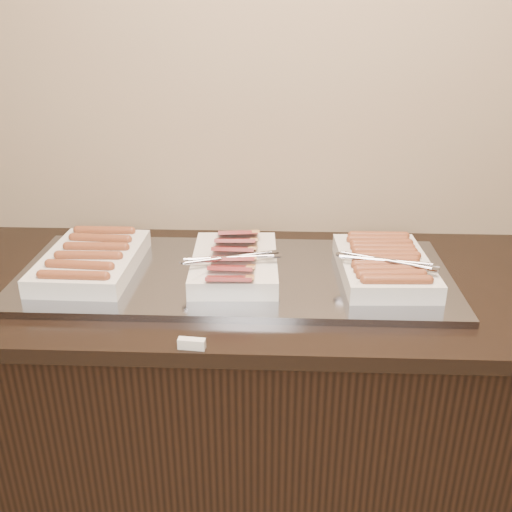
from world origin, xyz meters
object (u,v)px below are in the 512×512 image
at_px(warming_tray, 234,275).
at_px(counter, 234,407).
at_px(dish_center, 234,262).
at_px(dish_left, 92,260).
at_px(dish_right, 384,264).

bearing_deg(warming_tray, counter, 180.00).
bearing_deg(counter, warming_tray, 0.00).
height_order(warming_tray, dish_center, dish_center).
xyz_separation_m(dish_left, dish_center, (0.40, -0.00, 0.00)).
distance_m(warming_tray, dish_center, 0.04).
bearing_deg(dish_right, dish_left, 177.50).
xyz_separation_m(counter, dish_right, (0.42, -0.00, 0.50)).
bearing_deg(counter, dish_center, -31.35).
xyz_separation_m(warming_tray, dish_center, (0.00, -0.00, 0.04)).
xyz_separation_m(dish_center, dish_right, (0.41, 0.00, 0.00)).
relative_size(dish_left, dish_right, 1.03).
bearing_deg(warming_tray, dish_left, 180.00).
height_order(counter, dish_left, dish_left).
height_order(warming_tray, dish_left, dish_left).
relative_size(dish_left, dish_center, 1.01).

